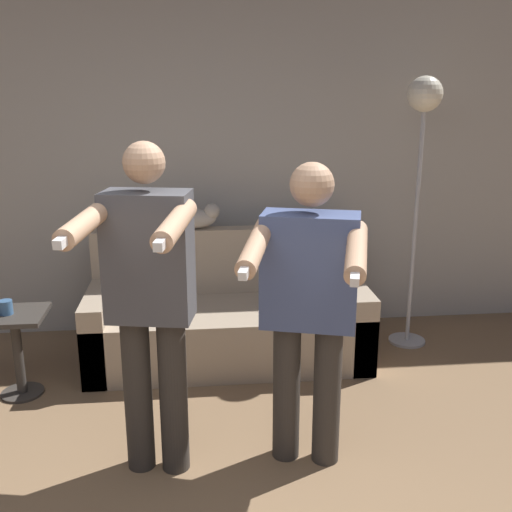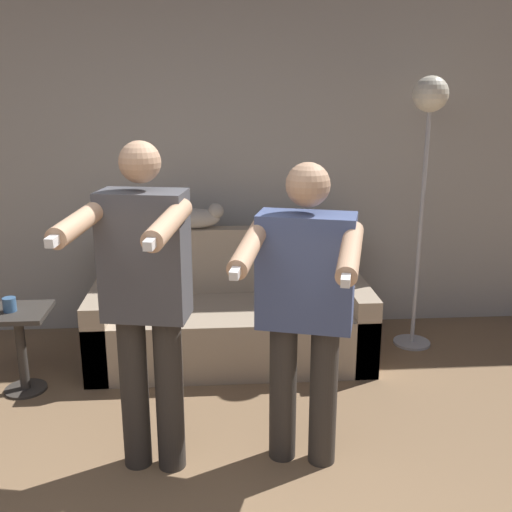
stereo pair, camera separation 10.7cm
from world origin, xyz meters
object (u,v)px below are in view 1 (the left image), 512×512
(person_left, at_px, (149,294))
(cup, at_px, (6,307))
(person_right, at_px, (309,298))
(cat, at_px, (191,218))
(floor_lamp, at_px, (422,130))
(side_table, at_px, (16,338))
(couch, at_px, (228,320))

(person_left, relative_size, cup, 18.85)
(person_left, bearing_deg, person_right, 10.99)
(person_right, bearing_deg, cup, 169.28)
(person_left, xyz_separation_m, cat, (0.20, 1.59, 0.02))
(cup, bearing_deg, person_left, -42.67)
(person_left, bearing_deg, floor_lamp, 48.59)
(person_right, xyz_separation_m, side_table, (-1.66, 0.87, -0.51))
(couch, relative_size, cup, 22.06)
(floor_lamp, bearing_deg, person_right, -126.96)
(person_left, height_order, cat, person_left)
(couch, bearing_deg, person_left, -108.71)
(couch, distance_m, person_left, 1.53)
(person_left, distance_m, side_table, 1.37)
(person_right, height_order, floor_lamp, floor_lamp)
(side_table, bearing_deg, cat, 32.97)
(side_table, height_order, cup, cup)
(cat, xyz_separation_m, cup, (-1.13, -0.72, -0.37))
(person_left, relative_size, floor_lamp, 0.85)
(person_left, distance_m, floor_lamp, 2.38)
(person_left, xyz_separation_m, person_right, (0.76, 0.00, -0.05))
(couch, height_order, person_left, person_left)
(side_table, xyz_separation_m, cup, (-0.04, -0.01, 0.21))
(floor_lamp, relative_size, cup, 22.30)
(side_table, bearing_deg, person_right, -27.72)
(person_right, bearing_deg, side_table, 168.47)
(cat, xyz_separation_m, floor_lamp, (1.62, -0.18, 0.63))
(cup, bearing_deg, person_right, -26.92)
(side_table, bearing_deg, couch, 17.66)
(cat, relative_size, side_table, 0.98)
(cat, distance_m, side_table, 1.43)
(person_right, relative_size, side_table, 2.83)
(person_left, height_order, person_right, person_left)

